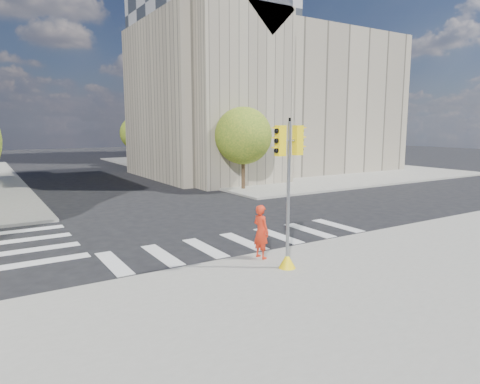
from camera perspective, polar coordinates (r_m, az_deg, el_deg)
name	(u,v)px	position (r m, az deg, el deg)	size (l,w,h in m)	color
ground	(222,231)	(19.69, -2.46, -5.26)	(160.00, 160.00, 0.00)	black
sidewalk_near	(445,323)	(11.91, 25.65, -15.44)	(30.00, 14.00, 0.15)	gray
sidewalk_far_right	(260,165)	(51.99, 2.65, 3.64)	(28.00, 40.00, 0.15)	gray
civic_building	(263,101)	(43.68, 3.08, 12.09)	(26.00, 16.00, 19.39)	gray
office_tower	(211,57)	(67.28, -3.90, 17.57)	(20.00, 18.00, 30.00)	#9EA0A3
tree_re_near	(243,136)	(31.54, 0.44, 7.50)	(4.20, 4.20, 6.16)	#382616
tree_re_mid	(177,130)	(42.16, -8.40, 8.16)	(4.60, 4.60, 6.66)	#382616
tree_re_far	(137,133)	(53.38, -13.60, 7.62)	(4.00, 4.00, 5.88)	#382616
lamp_near	(222,128)	(35.22, -2.38, 8.50)	(0.35, 0.18, 8.11)	black
lamp_far	(159,128)	(47.90, -10.76, 8.45)	(0.35, 0.18, 8.11)	black
traffic_signal	(288,206)	(13.89, 6.43, -1.83)	(1.08, 0.56, 4.89)	yellow
photographer	(261,232)	(15.12, 2.81, -5.29)	(0.70, 0.46, 1.91)	red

